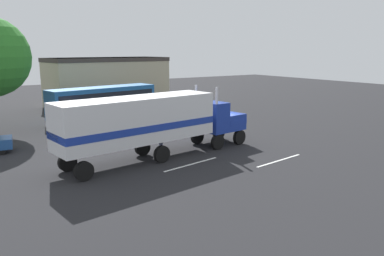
{
  "coord_description": "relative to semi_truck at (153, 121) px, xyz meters",
  "views": [
    {
      "loc": [
        -17.11,
        -22.27,
        7.01
      ],
      "look_at": [
        -2.68,
        -0.61,
        1.6
      ],
      "focal_mm": 35.13,
      "sensor_mm": 36.0,
      "label": 1
    }
  ],
  "objects": [
    {
      "name": "semi_truck",
      "position": [
        0.0,
        0.0,
        0.0
      ],
      "size": [
        14.36,
        4.48,
        4.5
      ],
      "color": "#193399",
      "rests_on": "ground_plane"
    },
    {
      "name": "building_backdrop",
      "position": [
        7.1,
        25.73,
        0.73
      ],
      "size": [
        16.08,
        7.95,
        6.08
      ],
      "color": "#B7AD8C",
      "rests_on": "ground_plane"
    },
    {
      "name": "ground_plane",
      "position": [
        6.02,
        1.02,
        -2.52
      ],
      "size": [
        120.0,
        120.0,
        0.0
      ],
      "primitive_type": "plane",
      "color": "#232326"
    },
    {
      "name": "lane_stripe_mid",
      "position": [
        6.55,
        -4.96,
        -2.52
      ],
      "size": [
        4.39,
        0.67,
        0.01
      ],
      "primitive_type": "cube",
      "rotation": [
        0.0,
        0.0,
        0.12
      ],
      "color": "silver",
      "rests_on": "ground_plane"
    },
    {
      "name": "lane_stripe_near",
      "position": [
        1.36,
        -2.48,
        -2.52
      ],
      "size": [
        4.37,
        0.86,
        0.01
      ],
      "primitive_type": "cube",
      "rotation": [
        0.0,
        0.0,
        0.16
      ],
      "color": "silver",
      "rests_on": "ground_plane"
    },
    {
      "name": "parked_bus",
      "position": [
        2.25,
        14.9,
        -0.46
      ],
      "size": [
        11.27,
        4.36,
        3.4
      ],
      "color": "#1E5999",
      "rests_on": "ground_plane"
    },
    {
      "name": "person_bystander",
      "position": [
        1.81,
        2.26,
        -1.63
      ],
      "size": [
        0.41,
        0.48,
        1.63
      ],
      "color": "#2D3347",
      "rests_on": "ground_plane"
    }
  ]
}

